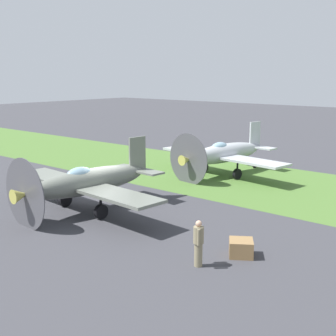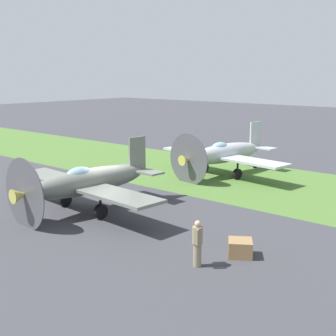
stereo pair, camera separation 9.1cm
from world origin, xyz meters
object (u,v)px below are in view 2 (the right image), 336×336
object	(u,v)px
airplane_wingman	(224,153)
ground_crew_chief	(197,242)
runway_marker_cone	(97,175)
airplane_lead	(87,182)
supply_crate	(240,248)

from	to	relation	value
airplane_wingman	ground_crew_chief	bearing A→B (deg)	127.76
runway_marker_cone	ground_crew_chief	bearing A→B (deg)	152.54
runway_marker_cone	airplane_lead	bearing A→B (deg)	135.71
airplane_lead	runway_marker_cone	distance (m)	7.65
ground_crew_chief	runway_marker_cone	world-z (taller)	ground_crew_chief
airplane_wingman	runway_marker_cone	distance (m)	8.77
airplane_wingman	ground_crew_chief	world-z (taller)	airplane_wingman
airplane_lead	ground_crew_chief	world-z (taller)	airplane_lead
runway_marker_cone	airplane_wingman	bearing A→B (deg)	-133.21
airplane_lead	supply_crate	world-z (taller)	airplane_lead
airplane_lead	ground_crew_chief	bearing A→B (deg)	170.92
airplane_lead	airplane_wingman	world-z (taller)	airplane_lead
airplane_lead	ground_crew_chief	xyz separation A→B (m)	(-8.38, 1.89, -0.61)
airplane_wingman	ground_crew_chief	xyz separation A→B (m)	(-7.83, 13.48, -0.60)
ground_crew_chief	airplane_wingman	bearing A→B (deg)	-7.12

